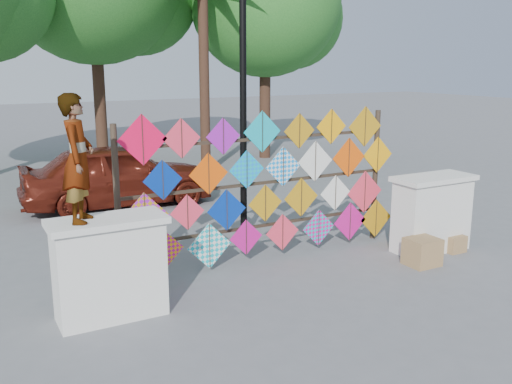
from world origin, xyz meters
TOP-DOWN VIEW (x-y plane):
  - ground at (0.00, 0.00)m, footprint 80.00×80.00m
  - parapet_left at (-2.70, -0.20)m, footprint 1.40×0.65m
  - parapet_right at (2.70, -0.20)m, footprint 1.40×0.65m
  - kite_rack at (0.11, 0.73)m, footprint 4.91×0.24m
  - tree_east at (5.09, 9.53)m, footprint 5.40×4.80m
  - vendor_woman at (-2.99, -0.20)m, footprint 0.55×0.64m
  - sedan at (-1.07, 5.33)m, footprint 4.19×1.85m
  - lamppost at (0.30, 2.00)m, footprint 0.28×0.28m
  - cardboard_box_near at (2.05, -0.68)m, footprint 0.49×0.43m
  - cardboard_box_far at (2.99, -0.45)m, footprint 0.34×0.31m

SIDE VIEW (x-z plane):
  - ground at x=0.00m, z-range 0.00..0.00m
  - cardboard_box_far at x=2.99m, z-range 0.00..0.28m
  - cardboard_box_near at x=2.05m, z-range 0.00..0.43m
  - parapet_left at x=-2.70m, z-range 0.01..1.29m
  - parapet_right at x=2.70m, z-range 0.01..1.29m
  - sedan at x=-1.07m, z-range 0.00..1.40m
  - kite_rack at x=0.11m, z-range 0.00..2.42m
  - vendor_woman at x=-2.99m, z-range 1.28..2.78m
  - lamppost at x=0.30m, z-range 0.46..4.92m
  - tree_east at x=5.09m, z-range 1.28..8.69m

